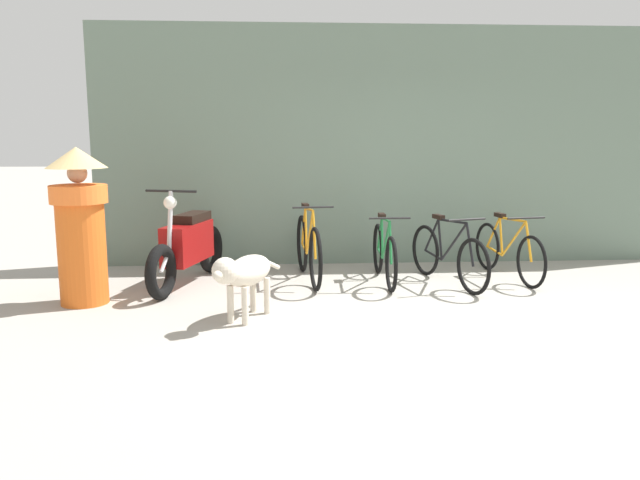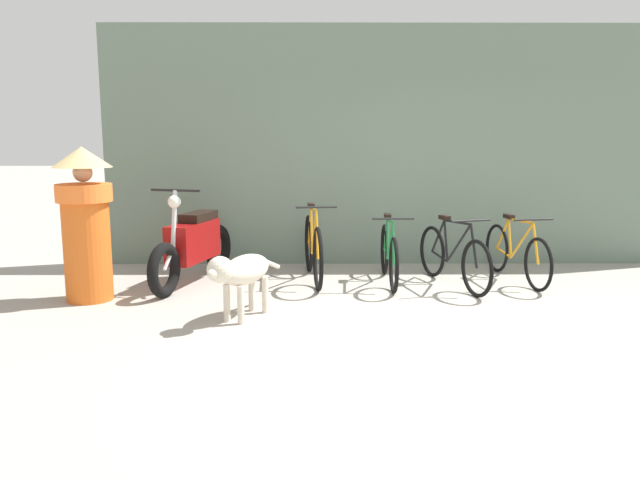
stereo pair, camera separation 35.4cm
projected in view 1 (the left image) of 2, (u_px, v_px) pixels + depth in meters
The scene contains 9 objects.
ground_plane at pixel (456, 331), 5.47m from camera, with size 60.00×60.00×0.00m, color #9E998E.
shop_wall_back at pixel (396, 147), 8.25m from camera, with size 7.87×0.20×3.10m.
bicycle_0 at pixel (308, 249), 7.33m from camera, with size 0.46×1.72×0.92m.
bicycle_1 at pixel (384, 254), 7.26m from camera, with size 0.46×1.58×0.81m.
bicycle_2 at pixel (448, 256), 7.14m from camera, with size 0.58×1.60×0.81m.
bicycle_3 at pixel (508, 251), 7.44m from camera, with size 0.46×1.62×0.79m.
motorcycle at pixel (188, 247), 7.09m from camera, with size 0.71×1.90×1.13m.
stray_dog at pixel (244, 273), 5.71m from camera, with size 0.64×1.06×0.65m.
person_in_robes at pixel (80, 221), 6.24m from camera, with size 0.79×0.79×1.59m.
Camera 1 is at (-1.53, -5.17, 1.70)m, focal length 35.00 mm.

